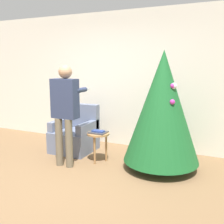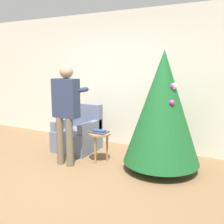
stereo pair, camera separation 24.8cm
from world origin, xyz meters
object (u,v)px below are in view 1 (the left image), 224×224
christmas_tree (162,107)px  armchair (75,135)px  person_standing (65,106)px  side_stool (98,138)px

christmas_tree → armchair: bearing=173.5°
christmas_tree → person_standing: christmas_tree is taller
christmas_tree → side_stool: (-1.05, -0.15, -0.59)m
christmas_tree → armchair: (-1.75, 0.20, -0.70)m
christmas_tree → side_stool: christmas_tree is taller
person_standing → side_stool: bearing=41.2°
person_standing → side_stool: size_ratio=3.25×
christmas_tree → armchair: christmas_tree is taller
armchair → person_standing: person_standing is taller
armchair → side_stool: (0.69, -0.35, 0.11)m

